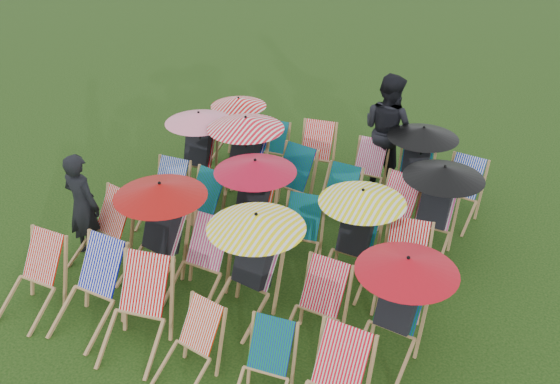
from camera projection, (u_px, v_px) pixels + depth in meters
The scene contains 32 objects.
ground at pixel (269, 259), 8.76m from camera, with size 100.00×100.00×0.00m, color black.
deckchair_0 at pixel (31, 279), 7.60m from camera, with size 0.65×0.89×0.94m.
deckchair_1 at pixel (88, 290), 7.36m from camera, with size 0.67×0.94×1.01m.
deckchair_2 at pixel (135, 312), 7.01m from camera, with size 0.86×1.06×1.02m.
deckchair_3 at pixel (188, 347), 6.67m from camera, with size 0.63×0.81×0.82m.
deckchair_4 at pixel (263, 371), 6.36m from camera, with size 0.65×0.83×0.83m.
deckchair_6 at pixel (101, 231), 8.52m from camera, with size 0.75×0.95×0.95m.
deckchair_7 at pixel (156, 231), 8.04m from camera, with size 1.19×1.26×1.41m.
deckchair_8 at pixel (198, 264), 7.84m from camera, with size 0.65×0.90×0.97m.
deckchair_9 at pixel (249, 264), 7.43m from camera, with size 1.17×1.24×1.39m.
deckchair_10 at pixel (314, 310), 7.11m from camera, with size 0.63×0.87×0.93m.
deckchair_11 at pixel (395, 308), 6.79m from camera, with size 1.11×1.17×1.32m.
deckchair_12 at pixel (163, 196), 9.38m from camera, with size 0.68×0.89×0.92m.
deckchair_13 at pixel (195, 209), 9.01m from camera, with size 0.77×0.97×0.95m.
deckchair_14 at pixel (250, 204), 8.69m from camera, with size 1.14×1.20×1.36m.
deckchair_15 at pixel (298, 236), 8.45m from camera, with size 0.73×0.92×0.90m.
deckchair_16 at pixel (354, 235), 8.03m from camera, with size 1.12×1.16×1.33m.
deckchair_17 at pixel (403, 268), 7.78m from camera, with size 0.78×0.98×0.95m.
deckchair_18 at pixel (196, 150), 10.24m from camera, with size 1.11×1.20×1.31m.
deckchair_19 at pixel (240, 158), 9.82m from camera, with size 1.20×1.27×1.43m.
deckchair_20 at pixel (285, 185), 9.60m from camera, with size 0.78×1.00×1.00m.
deckchair_21 at pixel (335, 201), 9.28m from camera, with size 0.59×0.82×0.88m.
deckchair_22 at pixel (391, 215), 8.89m from camera, with size 0.75×0.96×0.95m.
deckchair_23 at pixel (434, 209), 8.61m from camera, with size 1.11×1.15×1.31m.
deckchair_24 at pixel (234, 128), 11.18m from camera, with size 0.99×1.05×1.17m.
deckchair_25 at pixel (270, 150), 10.88m from camera, with size 0.61×0.80×0.82m.
deckchair_26 at pixel (313, 156), 10.49m from camera, with size 0.78×0.98×0.96m.
deckchair_27 at pixel (366, 172), 10.11m from camera, with size 0.62×0.83×0.87m.
deckchair_28 at pixel (416, 165), 9.75m from camera, with size 1.10×1.18×1.30m.
deckchair_29 at pixel (458, 193), 9.45m from camera, with size 0.69×0.90×0.92m.
person_left at pixel (83, 206), 8.50m from camera, with size 0.57×0.37×1.56m, color black.
person_rear at pixel (388, 129), 10.30m from camera, with size 0.93×0.72×1.91m, color black.
Camera 1 is at (3.52, -6.21, 5.17)m, focal length 40.00 mm.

